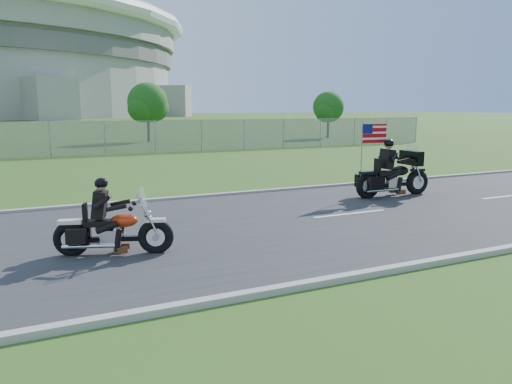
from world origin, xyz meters
name	(u,v)px	position (x,y,z in m)	size (l,w,h in m)	color
ground	(205,232)	(0.00, 0.00, 0.00)	(420.00, 420.00, 0.00)	#284615
road	(205,231)	(0.00, 0.00, 0.02)	(120.00, 8.00, 0.04)	#28282B
curb_north	(159,200)	(0.00, 4.05, 0.05)	(120.00, 0.18, 0.12)	#9E9B93
curb_south	(295,287)	(0.00, -4.05, 0.05)	(120.00, 0.18, 0.12)	#9E9B93
tree_fence_near	(148,105)	(6.04, 30.04, 2.97)	(3.52, 3.28, 4.75)	#382316
tree_fence_far	(329,109)	(22.04, 28.03, 2.64)	(3.08, 2.87, 4.20)	#382316
motorcycle_lead	(112,231)	(-2.22, -0.99, 0.48)	(2.17, 1.03, 1.51)	black
motorcycle_follow	(393,177)	(6.81, 1.63, 0.62)	(2.73, 0.90, 2.28)	black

